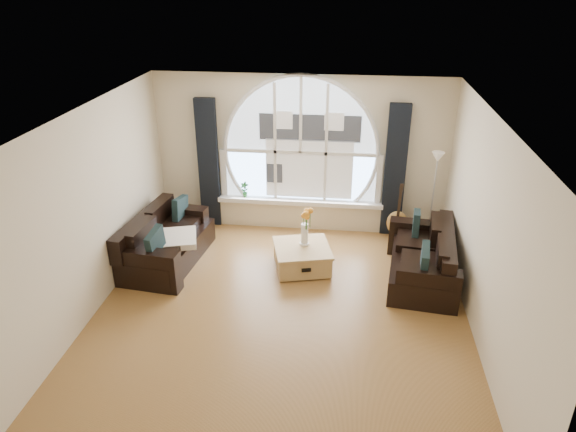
{
  "coord_description": "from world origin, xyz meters",
  "views": [
    {
      "loc": [
        0.79,
        -5.76,
        4.24
      ],
      "look_at": [
        0.0,
        0.9,
        1.05
      ],
      "focal_mm": 32.66,
      "sensor_mm": 36.0,
      "label": 1
    }
  ],
  "objects_px": {
    "vase_flowers": "(305,222)",
    "guitar": "(398,211)",
    "coffee_chest": "(302,256)",
    "sofa_left": "(167,239)",
    "sofa_right": "(422,255)",
    "potted_plant": "(245,189)",
    "floor_lamp": "(433,199)"
  },
  "relations": [
    {
      "from": "sofa_left",
      "to": "sofa_right",
      "type": "xyz_separation_m",
      "value": [
        3.91,
        -0.05,
        0.0
      ]
    },
    {
      "from": "coffee_chest",
      "to": "guitar",
      "type": "distance_m",
      "value": 1.94
    },
    {
      "from": "floor_lamp",
      "to": "sofa_right",
      "type": "bearing_deg",
      "value": -102.24
    },
    {
      "from": "guitar",
      "to": "potted_plant",
      "type": "bearing_deg",
      "value": -173.83
    },
    {
      "from": "sofa_left",
      "to": "floor_lamp",
      "type": "xyz_separation_m",
      "value": [
        4.17,
        1.16,
        0.4
      ]
    },
    {
      "from": "potted_plant",
      "to": "sofa_right",
      "type": "bearing_deg",
      "value": -26.99
    },
    {
      "from": "sofa_right",
      "to": "floor_lamp",
      "type": "height_order",
      "value": "floor_lamp"
    },
    {
      "from": "sofa_right",
      "to": "potted_plant",
      "type": "height_order",
      "value": "potted_plant"
    },
    {
      "from": "vase_flowers",
      "to": "guitar",
      "type": "height_order",
      "value": "vase_flowers"
    },
    {
      "from": "vase_flowers",
      "to": "sofa_left",
      "type": "bearing_deg",
      "value": -176.46
    },
    {
      "from": "floor_lamp",
      "to": "potted_plant",
      "type": "relative_size",
      "value": 5.75
    },
    {
      "from": "vase_flowers",
      "to": "floor_lamp",
      "type": "relative_size",
      "value": 0.44
    },
    {
      "from": "vase_flowers",
      "to": "guitar",
      "type": "xyz_separation_m",
      "value": [
        1.5,
        1.07,
        -0.23
      ]
    },
    {
      "from": "guitar",
      "to": "potted_plant",
      "type": "distance_m",
      "value": 2.7
    },
    {
      "from": "coffee_chest",
      "to": "floor_lamp",
      "type": "bearing_deg",
      "value": 14.33
    },
    {
      "from": "floor_lamp",
      "to": "guitar",
      "type": "distance_m",
      "value": 0.59
    },
    {
      "from": "potted_plant",
      "to": "vase_flowers",
      "type": "bearing_deg",
      "value": -47.95
    },
    {
      "from": "sofa_right",
      "to": "potted_plant",
      "type": "relative_size",
      "value": 6.21
    },
    {
      "from": "vase_flowers",
      "to": "guitar",
      "type": "bearing_deg",
      "value": 35.65
    },
    {
      "from": "sofa_left",
      "to": "potted_plant",
      "type": "xyz_separation_m",
      "value": [
        0.96,
        1.45,
        0.29
      ]
    },
    {
      "from": "sofa_right",
      "to": "vase_flowers",
      "type": "height_order",
      "value": "vase_flowers"
    },
    {
      "from": "sofa_left",
      "to": "sofa_right",
      "type": "bearing_deg",
      "value": 5.97
    },
    {
      "from": "sofa_right",
      "to": "guitar",
      "type": "relative_size",
      "value": 1.63
    },
    {
      "from": "coffee_chest",
      "to": "vase_flowers",
      "type": "height_order",
      "value": "vase_flowers"
    },
    {
      "from": "vase_flowers",
      "to": "guitar",
      "type": "relative_size",
      "value": 0.66
    },
    {
      "from": "sofa_left",
      "to": "vase_flowers",
      "type": "bearing_deg",
      "value": 10.28
    },
    {
      "from": "guitar",
      "to": "floor_lamp",
      "type": "bearing_deg",
      "value": 6.87
    },
    {
      "from": "coffee_chest",
      "to": "vase_flowers",
      "type": "relative_size",
      "value": 1.19
    },
    {
      "from": "guitar",
      "to": "potted_plant",
      "type": "xyz_separation_m",
      "value": [
        -2.68,
        0.24,
        0.16
      ]
    },
    {
      "from": "sofa_left",
      "to": "floor_lamp",
      "type": "relative_size",
      "value": 1.11
    },
    {
      "from": "guitar",
      "to": "vase_flowers",
      "type": "bearing_deg",
      "value": -133.05
    },
    {
      "from": "guitar",
      "to": "potted_plant",
      "type": "relative_size",
      "value": 3.81
    }
  ]
}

